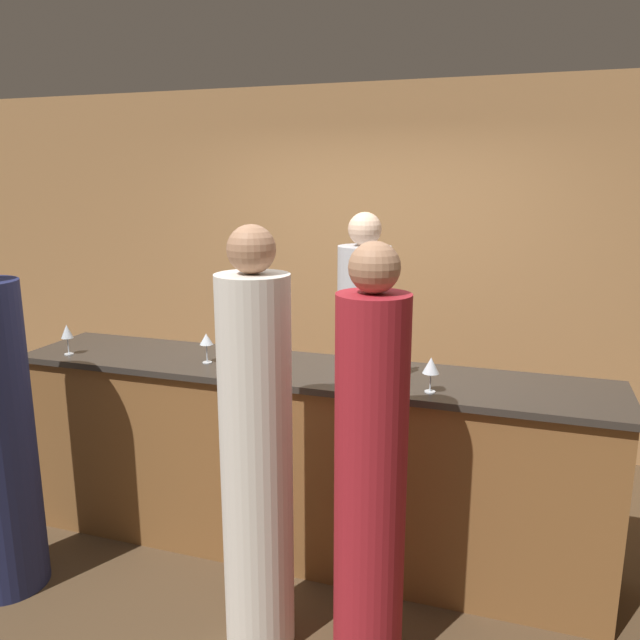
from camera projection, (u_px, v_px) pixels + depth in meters
name	position (u px, v px, depth m)	size (l,w,h in m)	color
ground_plane	(303.00, 548.00, 3.61)	(14.00, 14.00, 0.00)	#4C3823
back_wall	(378.00, 267.00, 4.98)	(8.00, 0.06, 2.80)	#A37547
bar_counter	(303.00, 461.00, 3.49)	(3.29, 0.61, 1.09)	brown
bartender	(363.00, 372.00, 3.96)	(0.33, 0.33, 1.89)	#B2B2B7
guest_0	(257.00, 459.00, 2.70)	(0.31, 0.31, 1.91)	silver
guest_1	(370.00, 479.00, 2.58)	(0.30, 0.30, 1.86)	maroon
wine_bottle_0	(394.00, 353.00, 3.20)	(0.08, 0.08, 0.31)	black
wine_glass_0	(392.00, 367.00, 3.00)	(0.08, 0.08, 0.15)	silver
wine_glass_1	(431.00, 366.00, 2.96)	(0.08, 0.08, 0.17)	silver
wine_glass_2	(206.00, 340.00, 3.44)	(0.07, 0.07, 0.17)	silver
wine_glass_3	(396.00, 358.00, 3.10)	(0.06, 0.06, 0.17)	silver
wine_glass_4	(67.00, 332.00, 3.60)	(0.07, 0.07, 0.18)	silver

